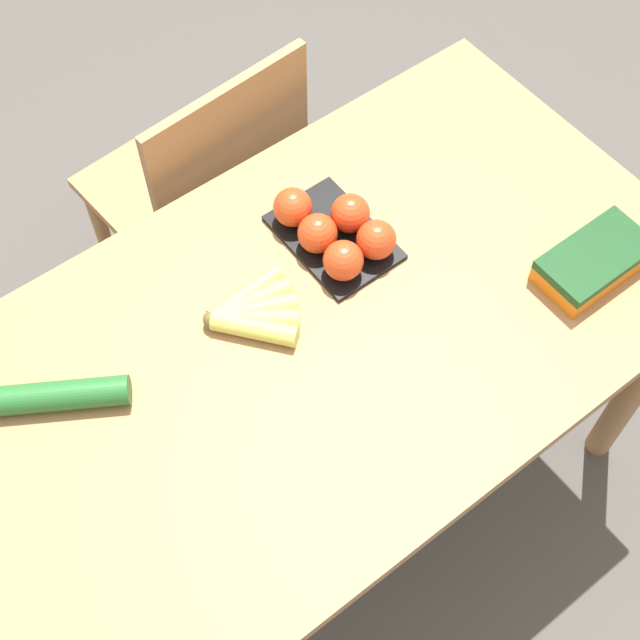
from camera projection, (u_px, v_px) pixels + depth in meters
name	position (u px, v px, depth m)	size (l,w,h in m)	color
ground_plane	(320.00, 489.00, 2.15)	(12.00, 12.00, 0.00)	#4C4742
dining_table	(320.00, 360.00, 1.60)	(1.36, 0.77, 0.76)	#9E7044
chair	(207.00, 194.00, 2.04)	(0.45, 0.43, 0.88)	#A87547
banana_bunch	(251.00, 311.00, 1.51)	(0.16, 0.15, 0.04)	brown
tomato_pack	(335.00, 232.00, 1.57)	(0.16, 0.23, 0.08)	black
carrot_bag	(594.00, 260.00, 1.54)	(0.20, 0.11, 0.05)	orange
cucumber_near	(51.00, 397.00, 1.41)	(0.24, 0.17, 0.05)	#236028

